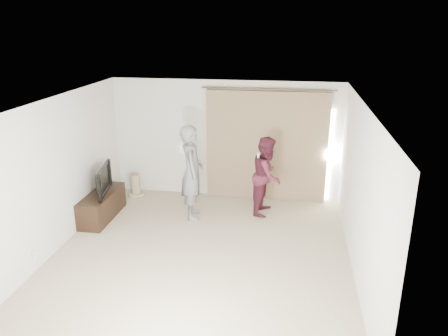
{
  "coord_description": "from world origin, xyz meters",
  "views": [
    {
      "loc": [
        1.42,
        -6.4,
        3.81
      ],
      "look_at": [
        0.21,
        1.2,
        1.18
      ],
      "focal_mm": 35.0,
      "sensor_mm": 36.0,
      "label": 1
    }
  ],
  "objects_px": {
    "person_man": "(192,172)",
    "person_woman": "(267,175)",
    "tv_console": "(102,205)",
    "tv": "(99,180)"
  },
  "relations": [
    {
      "from": "tv",
      "to": "person_woman",
      "type": "distance_m",
      "value": 3.34
    },
    {
      "from": "tv_console",
      "to": "tv",
      "type": "bearing_deg",
      "value": 0.0
    },
    {
      "from": "tv_console",
      "to": "person_woman",
      "type": "relative_size",
      "value": 0.85
    },
    {
      "from": "tv",
      "to": "tv_console",
      "type": "bearing_deg",
      "value": -0.0
    },
    {
      "from": "person_man",
      "to": "person_woman",
      "type": "xyz_separation_m",
      "value": [
        1.45,
        0.44,
        -0.14
      ]
    },
    {
      "from": "person_man",
      "to": "person_woman",
      "type": "bearing_deg",
      "value": 16.98
    },
    {
      "from": "tv_console",
      "to": "tv",
      "type": "relative_size",
      "value": 1.38
    },
    {
      "from": "tv_console",
      "to": "person_man",
      "type": "relative_size",
      "value": 0.72
    },
    {
      "from": "tv_console",
      "to": "person_man",
      "type": "xyz_separation_m",
      "value": [
        1.79,
        0.35,
        0.69
      ]
    },
    {
      "from": "tv_console",
      "to": "person_woman",
      "type": "distance_m",
      "value": 3.38
    }
  ]
}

